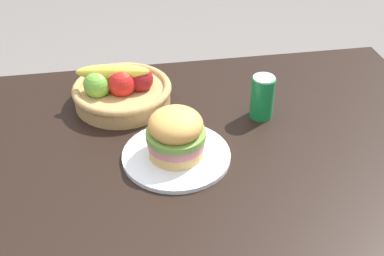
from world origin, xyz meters
TOP-DOWN VIEW (x-y plane):
  - dining_table at (0.00, 0.00)m, footprint 1.40×0.90m
  - plate at (-0.08, -0.05)m, footprint 0.28×0.28m
  - sandwich at (-0.08, -0.05)m, footprint 0.15×0.15m
  - soda_can at (0.19, 0.09)m, footprint 0.07×0.07m
  - fruit_basket at (-0.20, 0.23)m, footprint 0.29×0.29m

SIDE VIEW (x-z plane):
  - dining_table at x=0.00m, z-range 0.27..1.02m
  - plate at x=-0.08m, z-range 0.75..0.76m
  - fruit_basket at x=-0.20m, z-range 0.73..0.87m
  - soda_can at x=0.19m, z-range 0.75..0.88m
  - sandwich at x=-0.08m, z-range 0.76..0.89m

